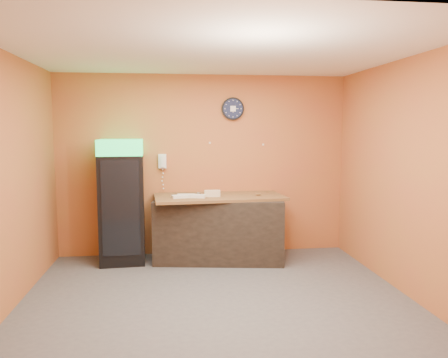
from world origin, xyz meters
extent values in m
plane|color=#47474C|center=(0.00, 0.00, 0.00)|extent=(4.50, 4.50, 0.00)
cube|color=#B16B31|center=(0.00, 2.00, 1.40)|extent=(4.50, 0.02, 2.80)
cube|color=#B16B31|center=(-2.25, 0.00, 1.40)|extent=(0.02, 4.00, 2.80)
cube|color=#B16B31|center=(2.25, 0.00, 1.40)|extent=(0.02, 4.00, 2.80)
cube|color=white|center=(0.00, 0.00, 2.80)|extent=(4.50, 4.00, 0.02)
cube|color=black|center=(-1.23, 1.65, 0.79)|extent=(0.67, 0.67, 1.59)
cube|color=#18CF52|center=(-1.23, 1.65, 1.70)|extent=(0.67, 0.67, 0.23)
cube|color=black|center=(-1.25, 1.33, 0.86)|extent=(0.53, 0.05, 1.36)
cube|color=black|center=(0.20, 1.58, 0.47)|extent=(1.98, 1.11, 0.94)
cylinder|color=black|center=(0.46, 1.98, 2.28)|extent=(0.35, 0.05, 0.35)
cylinder|color=#0F1433|center=(0.46, 1.95, 2.28)|extent=(0.30, 0.01, 0.30)
cube|color=white|center=(0.46, 1.94, 2.28)|extent=(0.09, 0.00, 0.09)
cube|color=white|center=(-0.64, 1.96, 1.47)|extent=(0.12, 0.07, 0.22)
cube|color=white|center=(-0.64, 1.91, 1.47)|extent=(0.05, 0.04, 0.18)
cube|color=brown|center=(0.20, 1.58, 0.96)|extent=(1.96, 1.04, 0.04)
cube|color=beige|center=(0.09, 1.46, 1.00)|extent=(0.23, 0.08, 0.05)
cube|color=beige|center=(0.09, 1.46, 1.05)|extent=(0.23, 0.08, 0.05)
cube|color=silver|center=(-0.35, 1.42, 1.00)|extent=(0.32, 0.19, 0.04)
cube|color=silver|center=(-0.18, 1.42, 1.00)|extent=(0.33, 0.19, 0.04)
cube|color=silver|center=(-0.30, 1.54, 1.00)|extent=(0.27, 0.13, 0.04)
cylinder|color=silver|center=(-0.10, 1.57, 1.01)|extent=(0.06, 0.06, 0.06)
camera|label=1|loc=(-0.51, -4.82, 1.97)|focal=35.00mm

